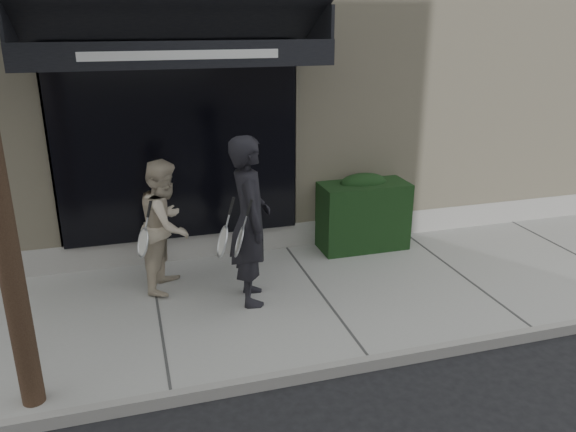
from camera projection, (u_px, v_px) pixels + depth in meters
name	position (u px, v px, depth m)	size (l,w,h in m)	color
ground	(319.00, 300.00, 7.15)	(80.00, 80.00, 0.00)	black
sidewalk	(319.00, 296.00, 7.13)	(20.00, 3.00, 0.12)	#999894
curb	(370.00, 363.00, 5.73)	(20.00, 0.10, 0.14)	gray
building_facade	(235.00, 54.00, 10.71)	(14.30, 8.04, 5.64)	#C2B494
hedge	(362.00, 212.00, 8.36)	(1.30, 0.70, 1.14)	black
pedestrian_front	(250.00, 221.00, 6.59)	(0.77, 0.91, 2.04)	black
pedestrian_back	(166.00, 225.00, 6.99)	(0.89, 0.99, 1.67)	beige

